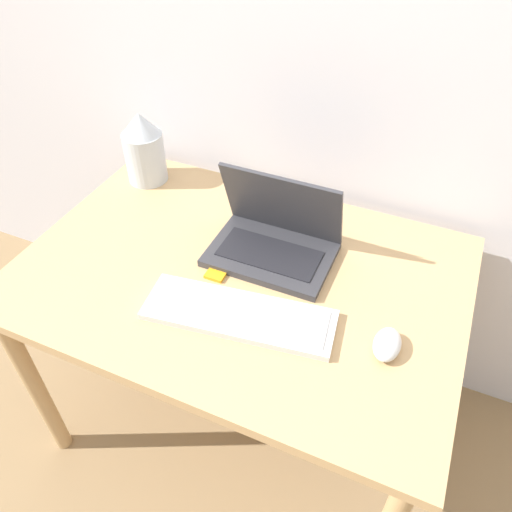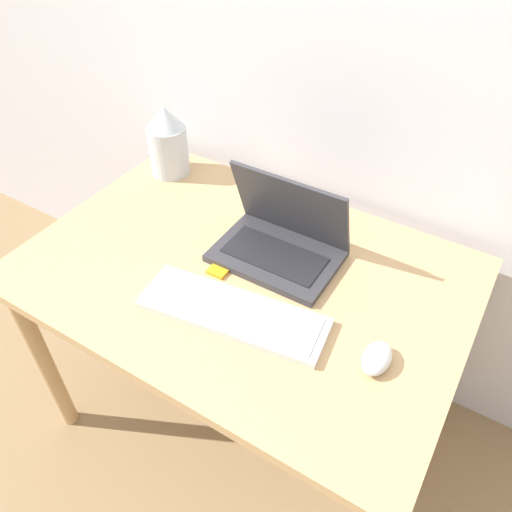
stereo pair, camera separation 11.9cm
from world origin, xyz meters
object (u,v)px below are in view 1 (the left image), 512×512
object	(u,v)px
mouse	(387,344)
vase	(144,148)
mp3_player	(217,273)
keyboard	(239,315)
laptop	(275,237)

from	to	relation	value
mouse	vase	xyz separation A→B (m)	(-0.86, 0.37, 0.09)
mp3_player	keyboard	bearing A→B (deg)	-43.23
keyboard	mouse	bearing A→B (deg)	7.74
keyboard	laptop	bearing A→B (deg)	92.82
vase	laptop	bearing A→B (deg)	-17.90
laptop	vase	bearing A→B (deg)	162.10
mouse	mp3_player	bearing A→B (deg)	172.27
laptop	mouse	bearing A→B (deg)	-30.36
mouse	vase	distance (m)	0.94
laptop	vase	world-z (taller)	laptop
mouse	keyboard	bearing A→B (deg)	-172.26
mouse	mp3_player	distance (m)	0.46
mouse	vase	size ratio (longest dim) A/B	0.43
mp3_player	vase	bearing A→B (deg)	142.67
keyboard	mp3_player	bearing A→B (deg)	136.77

